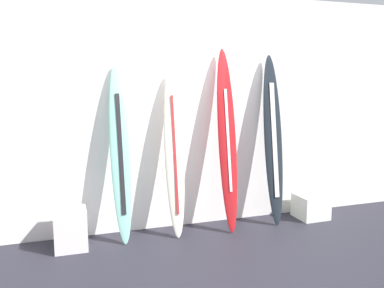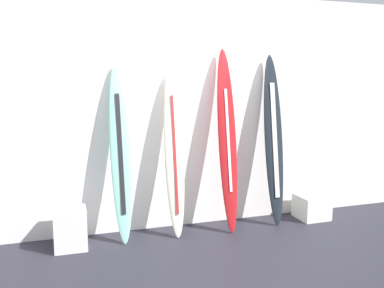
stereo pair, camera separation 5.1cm
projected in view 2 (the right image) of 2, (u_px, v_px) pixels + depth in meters
The scene contains 8 objects.
ground at pixel (223, 267), 4.01m from camera, with size 8.00×8.00×0.04m, color #23222B.
wall_back at pixel (184, 112), 5.01m from camera, with size 7.20×0.20×2.80m, color white.
surfboard_seafoam at pixel (120, 156), 4.52m from camera, with size 0.23×0.42×1.97m.
surfboard_ivory at pixel (174, 156), 4.70m from camera, with size 0.24×0.44×1.88m.
surfboard_crimson at pixel (227, 142), 4.84m from camera, with size 0.23×0.46×2.17m.
surfboard_charcoal at pixel (274, 141), 5.06m from camera, with size 0.25×0.40×2.10m.
display_block_left at pixel (70, 229), 4.37m from camera, with size 0.34×0.34×0.43m.
display_block_center at pixel (312, 207), 5.33m from camera, with size 0.38×0.38×0.31m.
Camera 2 is at (-1.44, -3.50, 1.79)m, focal length 38.27 mm.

